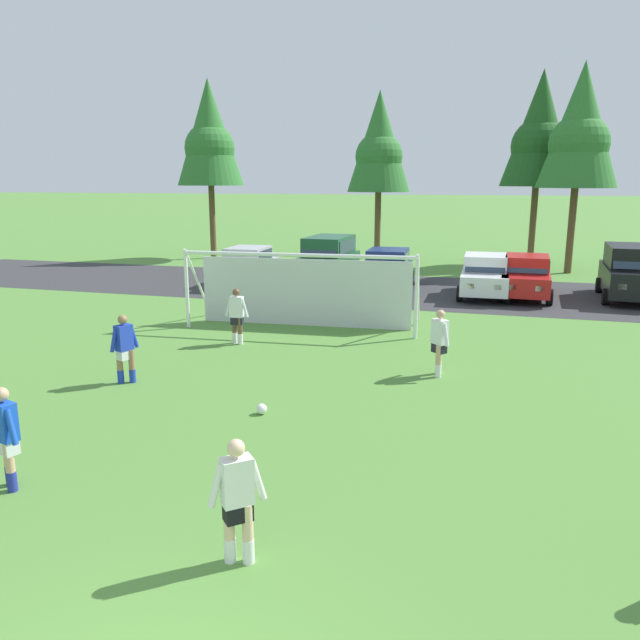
{
  "coord_description": "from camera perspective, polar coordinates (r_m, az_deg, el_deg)",
  "views": [
    {
      "loc": [
        2.72,
        -3.36,
        4.65
      ],
      "look_at": [
        -1.17,
        10.4,
        1.4
      ],
      "focal_mm": 34.47,
      "sensor_mm": 36.0,
      "label": 1
    }
  ],
  "objects": [
    {
      "name": "parked_car_slot_center_right",
      "position": [
        26.25,
        18.58,
        3.85
      ],
      "size": [
        2.18,
        4.27,
        1.72
      ],
      "color": "red",
      "rests_on": "ground"
    },
    {
      "name": "soccer_ball",
      "position": [
        12.7,
        -5.43,
        -8.22
      ],
      "size": [
        0.22,
        0.22,
        0.22
      ],
      "color": "white",
      "rests_on": "ground"
    },
    {
      "name": "tree_center_back",
      "position": [
        36.66,
        19.73,
        16.07
      ],
      "size": [
        3.93,
        3.93,
        10.49
      ],
      "color": "brown",
      "rests_on": "ground"
    },
    {
      "name": "parked_car_slot_center_left",
      "position": [
        27.32,
        6.27,
        4.76
      ],
      "size": [
        2.14,
        4.25,
        1.72
      ],
      "color": "navy",
      "rests_on": "ground"
    },
    {
      "name": "ground_plane",
      "position": [
        19.14,
        7.13,
        -1.38
      ],
      "size": [
        400.0,
        400.0,
        0.0
      ],
      "primitive_type": "plane",
      "color": "#518438"
    },
    {
      "name": "parked_car_slot_left",
      "position": [
        28.53,
        0.76,
        5.66
      ],
      "size": [
        2.28,
        4.67,
        2.16
      ],
      "color": "#194C2D",
      "rests_on": "ground"
    },
    {
      "name": "soccer_goal",
      "position": [
        19.79,
        -1.58,
        3.0
      ],
      "size": [
        7.53,
        2.46,
        2.57
      ],
      "color": "white",
      "rests_on": "ground"
    },
    {
      "name": "player_trailing_back",
      "position": [
        7.88,
        -7.65,
        -16.39
      ],
      "size": [
        0.66,
        0.49,
        1.64
      ],
      "color": "beige",
      "rests_on": "ground"
    },
    {
      "name": "tree_left_edge",
      "position": [
        38.51,
        -10.24,
        16.45
      ],
      "size": [
        3.95,
        3.95,
        10.54
      ],
      "color": "brown",
      "rests_on": "ground"
    },
    {
      "name": "tree_mid_left",
      "position": [
        36.7,
        5.52,
        15.86
      ],
      "size": [
        3.63,
        3.63,
        9.69
      ],
      "color": "brown",
      "rests_on": "ground"
    },
    {
      "name": "tree_mid_right",
      "position": [
        34.1,
        23.0,
        15.96
      ],
      "size": [
        3.88,
        3.88,
        10.36
      ],
      "color": "brown",
      "rests_on": "ground"
    },
    {
      "name": "player_winger_right",
      "position": [
        17.95,
        -7.73,
        0.35
      ],
      "size": [
        0.74,
        0.28,
        1.64
      ],
      "color": "brown",
      "rests_on": "ground"
    },
    {
      "name": "player_winger_left",
      "position": [
        10.65,
        -27.1,
        -9.76
      ],
      "size": [
        0.7,
        0.39,
        1.64
      ],
      "color": "tan",
      "rests_on": "ground"
    },
    {
      "name": "parked_car_slot_right",
      "position": [
        27.41,
        26.86,
        3.99
      ],
      "size": [
        2.33,
        4.7,
        2.16
      ],
      "color": "black",
      "rests_on": "ground"
    },
    {
      "name": "parking_lot_strip",
      "position": [
        26.95,
        9.76,
        2.67
      ],
      "size": [
        52.0,
        8.4,
        0.01
      ],
      "primitive_type": "cube",
      "color": "#333335",
      "rests_on": "ground"
    },
    {
      "name": "player_striker_near",
      "position": [
        15.15,
        11.02,
        -2.1
      ],
      "size": [
        0.55,
        0.61,
        1.64
      ],
      "color": "tan",
      "rests_on": "ground"
    },
    {
      "name": "player_defender_far",
      "position": [
        15.03,
        -17.68,
        -2.58
      ],
      "size": [
        0.41,
        0.69,
        1.64
      ],
      "color": "#936B4C",
      "rests_on": "ground"
    },
    {
      "name": "parked_car_slot_center",
      "position": [
        26.06,
        15.05,
        4.02
      ],
      "size": [
        2.07,
        4.22,
        1.72
      ],
      "color": "silver",
      "rests_on": "ground"
    },
    {
      "name": "parked_car_slot_far_left",
      "position": [
        28.21,
        -6.76,
        5.0
      ],
      "size": [
        2.14,
        4.26,
        1.72
      ],
      "color": "#B2B2BC",
      "rests_on": "ground"
    }
  ]
}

